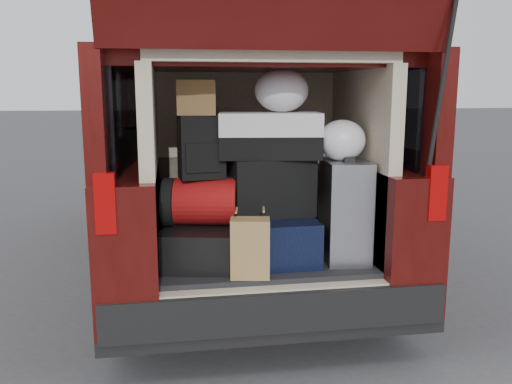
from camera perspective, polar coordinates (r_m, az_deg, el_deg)
ground at (r=3.42m, az=1.12°, el=-16.50°), size 80.00×80.00×0.00m
minivan at (r=4.92m, az=-2.74°, el=3.10°), size 1.90×5.35×2.77m
load_floor at (r=3.55m, az=0.32°, el=-10.54°), size 1.24×1.05×0.55m
black_hardshell at (r=3.26m, az=-5.98°, el=-5.38°), size 0.51×0.63×0.22m
navy_hardshell at (r=3.31m, az=1.39°, el=-4.70°), size 0.52×0.62×0.27m
silver_roller at (r=3.29m, az=9.33°, el=-1.91°), size 0.29×0.42×0.60m
kraft_bag at (r=2.96m, az=-0.62°, el=-5.92°), size 0.23×0.17×0.33m
red_duffel at (r=3.21m, az=-5.88°, el=-0.99°), size 0.47×0.35×0.28m
black_soft_case at (r=3.26m, az=1.64°, el=0.60°), size 0.50×0.33×0.35m
backpack at (r=3.16m, az=-5.77°, el=4.75°), size 0.28×0.19×0.37m
twotone_duffel at (r=3.23m, az=1.46°, el=5.99°), size 0.63×0.38×0.27m
grocery_sack_lower at (r=3.16m, az=-6.26°, el=9.86°), size 0.23×0.20×0.20m
plastic_bag_center at (r=3.26m, az=2.70°, el=10.63°), size 0.34×0.32×0.26m
plastic_bag_right at (r=3.23m, az=9.03°, el=5.41°), size 0.32×0.31×0.24m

